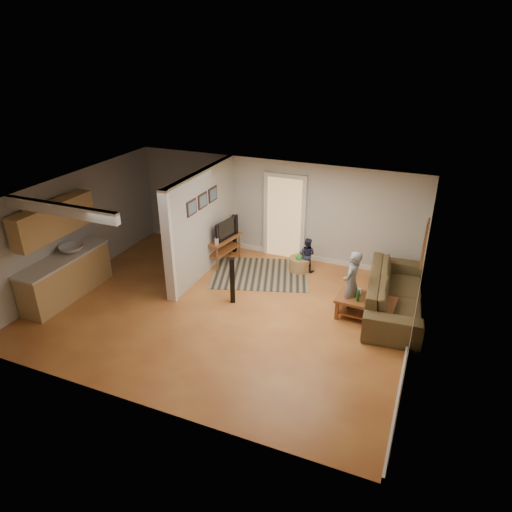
% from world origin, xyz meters
% --- Properties ---
extents(ground, '(7.50, 7.50, 0.00)m').
position_xyz_m(ground, '(0.00, 0.00, 0.00)').
color(ground, '#984A26').
rests_on(ground, ground).
extents(room_shell, '(7.54, 6.02, 2.52)m').
position_xyz_m(room_shell, '(-1.07, 0.43, 1.46)').
color(room_shell, silver).
rests_on(room_shell, ground).
extents(area_rug, '(2.71, 2.31, 0.01)m').
position_xyz_m(area_rug, '(0.12, 1.76, 0.01)').
color(area_rug, black).
rests_on(area_rug, ground).
extents(sofa, '(1.33, 2.88, 0.82)m').
position_xyz_m(sofa, '(3.30, 1.32, 0.00)').
color(sofa, '#483824').
rests_on(sofa, ground).
extents(coffee_table, '(1.19, 0.73, 0.68)m').
position_xyz_m(coffee_table, '(2.82, 0.78, 0.35)').
color(coffee_table, brown).
rests_on(coffee_table, ground).
extents(tv_console, '(0.60, 1.15, 0.94)m').
position_xyz_m(tv_console, '(-0.94, 1.96, 0.63)').
color(tv_console, brown).
rests_on(tv_console, ground).
extents(speaker_left, '(0.14, 0.14, 1.05)m').
position_xyz_m(speaker_left, '(0.05, 0.33, 0.52)').
color(speaker_left, black).
rests_on(speaker_left, ground).
extents(speaker_right, '(0.11, 0.11, 1.03)m').
position_xyz_m(speaker_right, '(-1.00, 2.70, 0.52)').
color(speaker_right, black).
rests_on(speaker_right, ground).
extents(toy_basket, '(0.52, 0.52, 0.46)m').
position_xyz_m(toy_basket, '(0.94, 2.30, 0.19)').
color(toy_basket, '#A27C46').
rests_on(toy_basket, ground).
extents(child, '(0.43, 0.57, 1.40)m').
position_xyz_m(child, '(2.46, 0.85, 0.00)').
color(child, gray).
rests_on(child, ground).
extents(toddler, '(0.45, 0.36, 0.86)m').
position_xyz_m(toddler, '(1.09, 2.35, 0.00)').
color(toddler, '#1D213D').
rests_on(toddler, ground).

